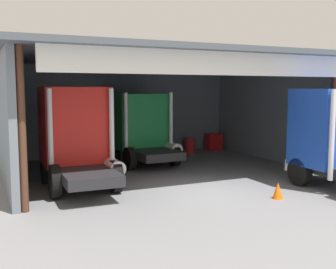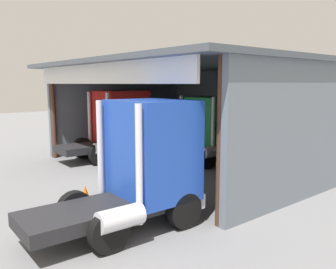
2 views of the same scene
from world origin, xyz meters
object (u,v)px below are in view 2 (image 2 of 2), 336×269
at_px(tool_cart, 333,164).
at_px(traffic_cone, 85,193).
at_px(oil_drum, 286,160).
at_px(truck_blue_center_left_bay, 143,163).
at_px(truck_green_yard_outside, 210,128).
at_px(truck_red_right_bay, 117,123).

relative_size(tool_cart, traffic_cone, 1.79).
height_order(oil_drum, tool_cart, tool_cart).
xyz_separation_m(truck_blue_center_left_bay, traffic_cone, (-3.02, -0.38, -1.58)).
bearing_deg(traffic_cone, truck_green_yard_outside, 102.00).
xyz_separation_m(truck_blue_center_left_bay, tool_cart, (0.81, 10.03, -1.36)).
xyz_separation_m(truck_green_yard_outside, oil_drum, (3.57, 1.60, -1.35)).
relative_size(truck_red_right_bay, oil_drum, 5.49).
bearing_deg(truck_blue_center_left_bay, truck_red_right_bay, 154.56).
xyz_separation_m(truck_blue_center_left_bay, oil_drum, (-1.17, 9.37, -1.40)).
relative_size(truck_red_right_bay, traffic_cone, 8.90).
bearing_deg(truck_green_yard_outside, truck_blue_center_left_bay, -59.93).
bearing_deg(oil_drum, traffic_cone, -100.71).
relative_size(truck_green_yard_outside, traffic_cone, 8.01).
bearing_deg(truck_green_yard_outside, oil_drum, 22.76).
height_order(truck_blue_center_left_bay, traffic_cone, truck_blue_center_left_bay).
bearing_deg(oil_drum, tool_cart, 18.46).
relative_size(truck_blue_center_left_bay, tool_cart, 5.05).
xyz_separation_m(oil_drum, traffic_cone, (-1.84, -9.74, -0.17)).
relative_size(truck_green_yard_outside, truck_blue_center_left_bay, 0.89).
relative_size(truck_blue_center_left_bay, oil_drum, 5.56).
bearing_deg(tool_cart, traffic_cone, -110.19).
bearing_deg(traffic_cone, truck_red_right_bay, 139.95).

